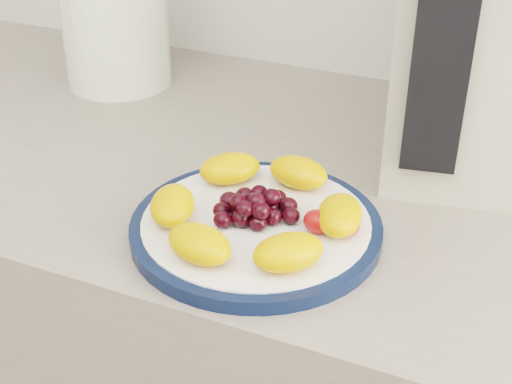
% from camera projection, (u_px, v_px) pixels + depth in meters
% --- Properties ---
extents(plate_rim, '(0.26, 0.26, 0.01)m').
position_uv_depth(plate_rim, '(256.00, 228.00, 0.72)').
color(plate_rim, '#0B1837').
rests_on(plate_rim, counter).
extents(plate_face, '(0.23, 0.23, 0.02)m').
position_uv_depth(plate_face, '(256.00, 227.00, 0.72)').
color(plate_face, white).
rests_on(plate_face, counter).
extents(canister, '(0.17, 0.17, 0.18)m').
position_uv_depth(canister, '(115.00, 23.00, 1.03)').
color(canister, '#51741B').
rests_on(canister, counter).
extents(appliance_body, '(0.23, 0.30, 0.33)m').
position_uv_depth(appliance_body, '(487.00, 22.00, 0.80)').
color(appliance_body, '#B2AF9C').
rests_on(appliance_body, counter).
extents(appliance_panel, '(0.06, 0.03, 0.25)m').
position_uv_depth(appliance_panel, '(442.00, 56.00, 0.69)').
color(appliance_panel, black).
rests_on(appliance_panel, appliance_body).
extents(fruit_plate, '(0.22, 0.22, 0.03)m').
position_uv_depth(fruit_plate, '(258.00, 208.00, 0.71)').
color(fruit_plate, orange).
rests_on(fruit_plate, plate_face).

